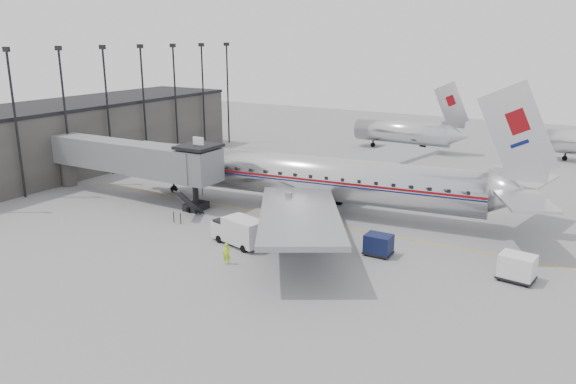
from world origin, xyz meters
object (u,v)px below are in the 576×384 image
baggage_cart_navy (379,244)px  ramp_worker (227,254)px  service_van (239,230)px  baggage_cart_white (517,267)px  airliner (315,178)px

baggage_cart_navy → ramp_worker: baggage_cart_navy is taller
service_van → baggage_cart_white: size_ratio=2.01×
airliner → baggage_cart_navy: airliner is taller
airliner → baggage_cart_white: bearing=-26.7°
ramp_worker → baggage_cart_navy: bearing=17.9°
service_van → baggage_cart_navy: 11.16m
service_van → baggage_cart_navy: bearing=33.0°
baggage_cart_navy → ramp_worker: size_ratio=1.29×
service_van → baggage_cart_navy: size_ratio=2.46×
airliner → ramp_worker: size_ratio=25.37×
baggage_cart_navy → ramp_worker: bearing=-140.5°
baggage_cart_navy → baggage_cart_white: bearing=2.9°
service_van → baggage_cart_navy: service_van is taller
baggage_cart_white → ramp_worker: size_ratio=1.59×
service_van → airliner: bearing=98.5°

